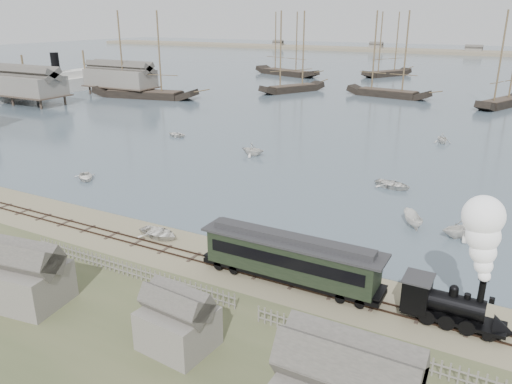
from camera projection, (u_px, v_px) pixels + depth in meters
The scene contains 26 objects.
ground at pixel (248, 258), 40.76m from camera, with size 600.00×600.00×0.00m, color tan.
harbor_water at pixel (477, 70), 181.51m from camera, with size 600.00×336.00×0.06m, color #4D5E6E.
rail_track at pixel (236, 268), 39.09m from camera, with size 120.00×1.80×0.16m.
picket_fence_west at pixel (129, 277), 37.89m from camera, with size 19.00×0.10×1.20m, color slate, non-canonical shape.
picket_fence_east at pixel (372, 358), 28.93m from camera, with size 15.00×0.10×1.20m, color slate, non-canonical shape.
shed_left at pixel (30, 302), 34.50m from camera, with size 5.00×4.00×4.10m, color slate, non-canonical shape.
shed_mid at pixel (179, 346), 29.93m from camera, with size 4.00×3.50×3.60m, color slate, non-canonical shape.
western_wharf at pixel (31, 88), 106.73m from camera, with size 36.00×56.00×8.00m, color slate, non-canonical shape.
far_spit at pixel (495, 55), 247.76m from camera, with size 500.00×20.00×1.80m, color tan.
locomotive at pixel (472, 274), 30.24m from camera, with size 6.82×2.55×8.50m.
passenger_coach at pixel (290, 257), 36.29m from camera, with size 13.85×2.67×3.36m.
beached_dinghy at pixel (159, 233), 44.48m from camera, with size 3.91×2.79×0.81m, color white.
steamship at pixel (56, 72), 127.33m from camera, with size 45.04×7.51×9.85m, color white, non-canonical shape.
rowboat_0 at pixel (85, 177), 59.98m from camera, with size 3.45×2.47×0.72m, color white.
rowboat_1 at pixel (253, 149), 70.09m from camera, with size 3.48×3.00×1.83m, color white.
rowboat_2 at pixel (412, 220), 46.65m from camera, with size 3.32×1.25×1.28m, color white.
rowboat_3 at pixel (393, 184), 57.01m from camera, with size 4.18×2.99×0.87m, color white.
rowboat_4 at pixel (459, 228), 44.18m from camera, with size 3.35×2.89×1.76m, color white.
rowboat_6 at pixel (176, 134), 81.42m from camera, with size 3.32×2.37×0.69m, color white.
rowboat_7 at pixel (442, 138), 76.88m from camera, with size 3.01×2.60×1.59m, color white.
schooner_0 at pixel (142, 55), 116.50m from camera, with size 26.21×6.05×20.00m, color black, non-canonical shape.
schooner_1 at pixel (293, 52), 125.46m from camera, with size 18.79×4.34×20.00m, color black, non-canonical shape.
schooner_2 at pixel (391, 54), 117.67m from camera, with size 20.33×4.69×20.00m, color black, non-canonical shape.
schooner_3 at pixel (509, 59), 104.23m from camera, with size 17.53×4.05×20.00m, color black, non-canonical shape.
schooner_6 at pixel (287, 44), 161.57m from camera, with size 25.18×5.81×20.00m, color black, non-canonical shape.
schooner_7 at pixel (389, 44), 158.68m from camera, with size 19.33×4.46×20.00m, color black, non-canonical shape.
Camera 1 is at (18.04, -31.85, 18.75)m, focal length 35.00 mm.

